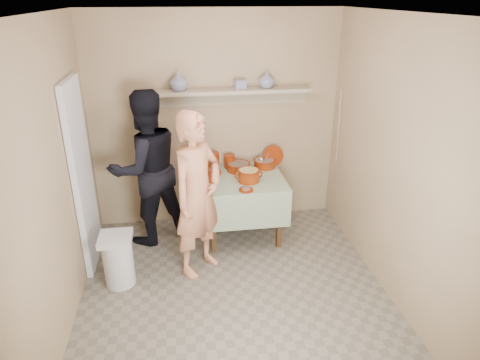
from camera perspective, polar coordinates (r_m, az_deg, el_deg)
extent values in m
plane|color=#736B5A|center=(4.30, -0.51, -15.88)|extent=(3.50, 3.50, 0.00)
cube|color=silver|center=(4.69, -20.24, 0.35)|extent=(0.06, 0.70, 2.00)
cylinder|color=#681904|center=(5.18, -3.66, 2.48)|extent=(0.16, 0.16, 0.22)
cylinder|color=#681904|center=(5.25, -1.40, 2.50)|extent=(0.14, 0.14, 0.16)
cylinder|color=#681904|center=(4.88, -3.62, 0.63)|extent=(0.15, 0.15, 0.15)
cylinder|color=#681904|center=(5.09, -3.37, 1.02)|extent=(0.15, 0.15, 0.04)
cylinder|color=#681904|center=(5.34, 4.45, 3.23)|extent=(0.27, 0.13, 0.25)
imported|color=navy|center=(5.11, 3.56, 13.24)|extent=(0.22, 0.22, 0.20)
imported|color=navy|center=(4.99, -8.19, 12.90)|extent=(0.29, 0.29, 0.21)
cube|color=navy|center=(5.07, 0.01, 12.63)|extent=(0.15, 0.13, 0.10)
imported|color=tan|center=(4.33, -5.67, -2.05)|extent=(0.74, 0.74, 1.74)
imported|color=black|center=(4.98, -12.37, 1.50)|extent=(1.09, 1.00, 1.81)
cube|color=tan|center=(5.27, -3.28, 7.77)|extent=(3.00, 0.02, 2.60)
cube|color=tan|center=(2.15, 6.37, -18.58)|extent=(3.00, 0.02, 2.60)
cube|color=tan|center=(3.74, -24.16, -1.16)|extent=(0.02, 3.50, 2.60)
cube|color=tan|center=(4.09, 20.86, 1.46)|extent=(0.02, 3.50, 2.60)
cube|color=silver|center=(3.32, -0.68, 21.45)|extent=(3.00, 3.50, 0.02)
cube|color=#4C2D16|center=(4.83, -3.57, -5.97)|extent=(0.05, 0.05, 0.71)
cube|color=#4C2D16|center=(4.94, 5.28, -5.31)|extent=(0.05, 0.05, 0.71)
cube|color=#4C2D16|center=(5.50, -4.30, -2.09)|extent=(0.05, 0.05, 0.71)
cube|color=#4C2D16|center=(5.60, 3.47, -1.59)|extent=(0.05, 0.05, 0.71)
cube|color=#4C2D16|center=(5.04, 0.23, 0.17)|extent=(0.90, 0.90, 0.04)
cube|color=#2C591E|center=(5.03, 0.23, 0.43)|extent=(0.96, 0.96, 0.01)
cube|color=#2C591E|center=(4.69, 1.12, -4.27)|extent=(0.96, 0.01, 0.44)
cube|color=#2C591E|center=(5.55, -0.53, 0.32)|extent=(0.96, 0.01, 0.44)
cube|color=#2C591E|center=(5.07, -5.15, -2.13)|extent=(0.01, 0.96, 0.44)
cube|color=#2C591E|center=(5.20, 5.45, -1.44)|extent=(0.01, 0.96, 0.44)
cylinder|color=#6A1D06|center=(5.17, -0.22, 1.74)|extent=(0.28, 0.28, 0.09)
cylinder|color=#681904|center=(5.15, -0.22, 2.17)|extent=(0.30, 0.30, 0.01)
cylinder|color=brown|center=(5.16, -0.22, 2.00)|extent=(0.25, 0.25, 0.05)
cylinder|color=#6A1D06|center=(5.28, 3.29, 2.19)|extent=(0.26, 0.26, 0.09)
cylinder|color=#681904|center=(5.27, 3.30, 2.62)|extent=(0.28, 0.28, 0.01)
cylinder|color=#8C6B54|center=(5.27, 3.30, 2.45)|extent=(0.23, 0.23, 0.05)
cylinder|color=silver|center=(5.13, 3.55, 3.08)|extent=(0.01, 0.22, 0.16)
sphere|color=silver|center=(5.25, 2.84, 2.75)|extent=(0.07, 0.07, 0.07)
cylinder|color=#6A1D06|center=(4.86, 1.16, 0.57)|extent=(0.24, 0.24, 0.14)
cylinder|color=#681904|center=(4.84, 1.16, 1.27)|extent=(0.25, 0.25, 0.01)
cylinder|color=tan|center=(4.85, 1.16, 1.10)|extent=(0.21, 0.21, 0.05)
torus|color=#681904|center=(4.84, -0.24, 0.56)|extent=(0.09, 0.02, 0.09)
torus|color=#681904|center=(4.88, 2.55, 0.73)|extent=(0.09, 0.02, 0.09)
cylinder|color=#681904|center=(4.66, 0.82, -1.33)|extent=(0.16, 0.16, 0.02)
cylinder|color=#8C6B54|center=(4.65, 0.82, -1.21)|extent=(0.09, 0.09, 0.01)
cube|color=tan|center=(5.06, -0.93, 11.81)|extent=(1.80, 0.25, 0.04)
cube|color=tan|center=(5.20, -1.10, 11.00)|extent=(1.80, 0.02, 0.18)
cylinder|color=silver|center=(4.55, -15.88, -10.51)|extent=(0.30, 0.30, 0.50)
cube|color=silver|center=(4.41, -16.28, -7.49)|extent=(0.32, 0.32, 0.06)
cylinder|color=silver|center=(5.29, 13.23, 10.07)|extent=(0.01, 0.01, 0.30)
cylinder|color=silver|center=(5.35, 13.01, 6.90)|extent=(0.01, 0.01, 0.30)
cylinder|color=silver|center=(5.43, 12.80, 3.81)|extent=(0.01, 0.01, 0.30)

